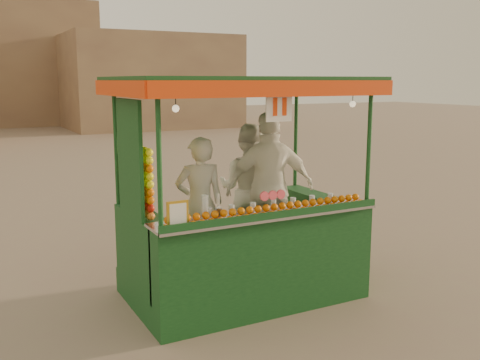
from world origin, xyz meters
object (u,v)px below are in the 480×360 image
vendor_left (200,204)px  vendor_middle (249,189)px  juice_cart (240,230)px  vendor_right (270,188)px

vendor_left → vendor_middle: (0.85, 0.32, 0.05)m
juice_cart → vendor_right: juice_cart is taller
juice_cart → vendor_left: 0.59m
vendor_left → vendor_right: vendor_right is taller
vendor_middle → vendor_left: bearing=67.1°
juice_cart → vendor_left: bearing=130.4°
vendor_middle → vendor_right: size_ratio=0.91×
vendor_left → vendor_right: bearing=-178.1°
juice_cart → vendor_middle: 0.94m
juice_cart → vendor_middle: (0.51, 0.72, 0.32)m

